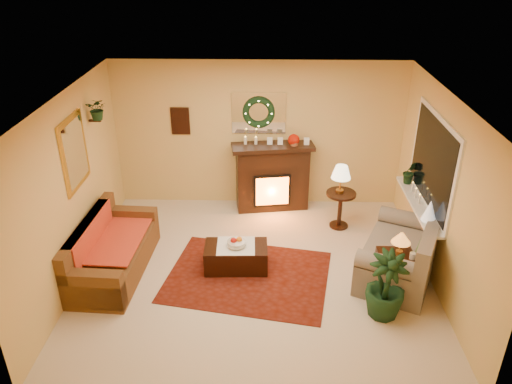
{
  "coord_description": "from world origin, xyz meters",
  "views": [
    {
      "loc": [
        0.15,
        -5.94,
        4.36
      ],
      "look_at": [
        0.0,
        0.35,
        1.15
      ],
      "focal_mm": 35.0,
      "sensor_mm": 36.0,
      "label": 1
    }
  ],
  "objects_px": {
    "fireplace": "(272,180)",
    "side_table_round": "(340,209)",
    "end_table_square": "(394,275)",
    "sofa": "(113,246)",
    "loveseat": "(400,249)",
    "coffee_table": "(236,256)"
  },
  "relations": [
    {
      "from": "sofa",
      "to": "loveseat",
      "type": "relative_size",
      "value": 1.18
    },
    {
      "from": "sofa",
      "to": "fireplace",
      "type": "distance_m",
      "value": 3.04
    },
    {
      "from": "side_table_round",
      "to": "coffee_table",
      "type": "xyz_separation_m",
      "value": [
        -1.66,
        -1.24,
        -0.12
      ]
    },
    {
      "from": "sofa",
      "to": "side_table_round",
      "type": "height_order",
      "value": "sofa"
    },
    {
      "from": "fireplace",
      "to": "loveseat",
      "type": "distance_m",
      "value": 2.68
    },
    {
      "from": "fireplace",
      "to": "end_table_square",
      "type": "xyz_separation_m",
      "value": [
        1.65,
        -2.39,
        -0.28
      ]
    },
    {
      "from": "loveseat",
      "to": "sofa",
      "type": "bearing_deg",
      "value": -155.07
    },
    {
      "from": "sofa",
      "to": "end_table_square",
      "type": "distance_m",
      "value": 3.96
    },
    {
      "from": "loveseat",
      "to": "side_table_round",
      "type": "distance_m",
      "value": 1.49
    },
    {
      "from": "end_table_square",
      "to": "side_table_round",
      "type": "bearing_deg",
      "value": 106.84
    },
    {
      "from": "fireplace",
      "to": "side_table_round",
      "type": "bearing_deg",
      "value": -38.79
    },
    {
      "from": "sofa",
      "to": "coffee_table",
      "type": "xyz_separation_m",
      "value": [
        1.75,
        0.11,
        -0.22
      ]
    },
    {
      "from": "side_table_round",
      "to": "loveseat",
      "type": "bearing_deg",
      "value": -62.57
    },
    {
      "from": "loveseat",
      "to": "coffee_table",
      "type": "distance_m",
      "value": 2.36
    },
    {
      "from": "sofa",
      "to": "end_table_square",
      "type": "relative_size",
      "value": 3.22
    },
    {
      "from": "coffee_table",
      "to": "end_table_square",
      "type": "bearing_deg",
      "value": -14.42
    },
    {
      "from": "sofa",
      "to": "end_table_square",
      "type": "bearing_deg",
      "value": -2.39
    },
    {
      "from": "end_table_square",
      "to": "coffee_table",
      "type": "height_order",
      "value": "end_table_square"
    },
    {
      "from": "sofa",
      "to": "fireplace",
      "type": "relative_size",
      "value": 1.5
    },
    {
      "from": "fireplace",
      "to": "loveseat",
      "type": "height_order",
      "value": "fireplace"
    },
    {
      "from": "side_table_round",
      "to": "end_table_square",
      "type": "relative_size",
      "value": 1.09
    },
    {
      "from": "side_table_round",
      "to": "end_table_square",
      "type": "height_order",
      "value": "side_table_round"
    }
  ]
}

